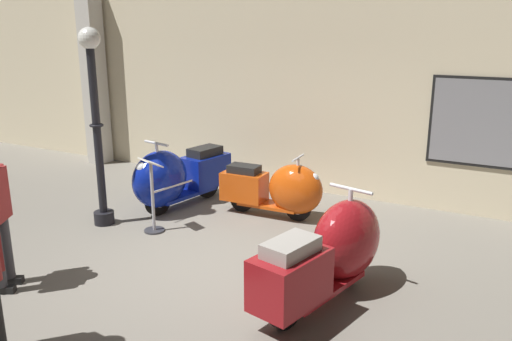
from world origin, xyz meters
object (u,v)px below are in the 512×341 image
(scooter_1, at_px, (279,189))
(info_stanchion, at_px, (153,202))
(lamppost, at_px, (96,120))
(scooter_2, at_px, (331,252))
(scooter_0, at_px, (175,177))

(scooter_1, xyz_separation_m, info_stanchion, (-1.27, -1.30, -0.00))
(scooter_1, relative_size, info_stanchion, 1.52)
(lamppost, height_order, info_stanchion, lamppost)
(scooter_2, xyz_separation_m, info_stanchion, (-2.74, 0.57, -0.08))
(scooter_2, bearing_deg, scooter_1, 51.24)
(scooter_0, relative_size, scooter_1, 1.19)
(scooter_2, bearing_deg, info_stanchion, 91.17)
(scooter_1, distance_m, info_stanchion, 1.81)
(lamppost, bearing_deg, info_stanchion, 7.65)
(scooter_1, height_order, lamppost, lamppost)
(scooter_1, distance_m, lamppost, 2.72)
(scooter_2, height_order, info_stanchion, scooter_2)
(scooter_0, height_order, scooter_1, scooter_0)
(scooter_0, height_order, info_stanchion, scooter_0)
(scooter_2, relative_size, info_stanchion, 1.84)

